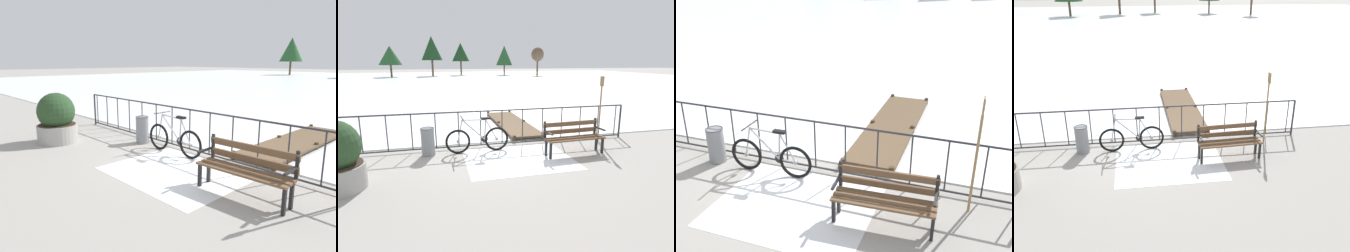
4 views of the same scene
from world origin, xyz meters
The scene contains 9 objects.
ground_plane centered at (0.00, 0.00, 0.00)m, with size 160.00×160.00×0.00m, color #9E9991.
snow_patch centered at (0.76, -1.20, 0.00)m, with size 2.65×2.16×0.01m, color white.
railing_fence centered at (0.00, 0.00, 0.56)m, with size 9.06×0.06×1.07m.
bicycle_near_railing centered at (-0.15, -0.39, 0.37)m, with size 1.71×0.52×0.97m.
park_bench centered at (2.28, -1.11, 0.51)m, with size 1.62×0.57×0.89m.
planter_with_shrub centered at (-3.11, -1.96, 0.64)m, with size 1.06×1.06×1.36m.
trash_bin centered at (-1.44, -0.32, 0.37)m, with size 0.35×0.35×0.73m.
wooden_dock centered at (1.57, 2.42, 0.12)m, with size 1.10×4.35×0.20m.
tree_east_mid centered at (-17.38, 41.85, 3.89)m, with size 3.46×3.46×5.74m.
Camera 1 is at (4.84, -5.24, 2.19)m, focal length 32.30 mm.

